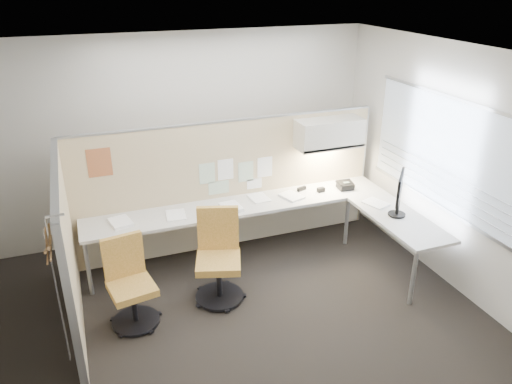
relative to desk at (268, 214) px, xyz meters
name	(u,v)px	position (x,y,z in m)	size (l,w,h in m)	color
floor	(227,320)	(-0.93, -1.13, -0.61)	(5.50, 4.50, 0.01)	black
ceiling	(220,58)	(-0.93, -1.13, 2.20)	(5.50, 4.50, 0.01)	white
wall_back	(175,138)	(-0.93, 1.12, 0.80)	(5.50, 0.02, 2.80)	beige
wall_front	(336,357)	(-0.93, -3.38, 0.80)	(5.50, 0.02, 2.80)	beige
wall_right	(451,168)	(1.82, -1.13, 0.80)	(0.02, 4.50, 2.80)	beige
window_pane	(452,156)	(1.79, -1.13, 0.95)	(0.01, 2.80, 1.30)	#909BA8
partition_back	(229,185)	(-0.38, 0.47, 0.27)	(4.10, 0.06, 1.75)	#CCB68D
partition_left	(69,253)	(-2.43, -0.63, 0.27)	(0.06, 2.20, 1.75)	#CCB68D
desk	(268,214)	(0.00, 0.00, 0.00)	(4.00, 2.07, 0.73)	beige
overhead_bin	(329,133)	(0.97, 0.26, 0.91)	(0.90, 0.36, 0.38)	beige
task_light_strip	(328,148)	(0.97, 0.26, 0.70)	(0.60, 0.06, 0.02)	#FFEABF
pinned_papers	(235,174)	(-0.30, 0.44, 0.43)	(1.01, 0.00, 0.47)	#8CBF8C
poster	(99,163)	(-1.98, 0.44, 0.82)	(0.28, 0.00, 0.35)	orange
chair_left	(130,285)	(-1.88, -0.76, -0.15)	(0.52, 0.54, 0.96)	black
chair_right	(219,259)	(-0.87, -0.65, -0.11)	(0.62, 0.64, 1.06)	black
monitor	(399,192)	(1.37, -0.83, 0.44)	(0.36, 0.41, 0.54)	black
phone	(345,185)	(1.18, 0.11, 0.18)	(0.22, 0.21, 0.12)	black
stapler	(302,189)	(0.60, 0.28, 0.15)	(0.14, 0.04, 0.05)	black
tape_dispenser	(321,190)	(0.83, 0.14, 0.16)	(0.10, 0.06, 0.06)	black
coat_hook	(51,258)	(-2.51, -1.63, 0.82)	(0.18, 0.45, 1.34)	silver
paper_stack_0	(120,222)	(-1.84, 0.14, 0.15)	(0.23, 0.30, 0.04)	white
paper_stack_1	(176,215)	(-1.18, 0.12, 0.14)	(0.23, 0.30, 0.02)	white
paper_stack_2	(231,207)	(-0.49, 0.06, 0.15)	(0.23, 0.30, 0.05)	white
paper_stack_3	(259,198)	(-0.04, 0.23, 0.14)	(0.23, 0.30, 0.01)	white
paper_stack_4	(292,196)	(0.38, 0.12, 0.14)	(0.23, 0.30, 0.03)	white
paper_stack_5	(376,203)	(1.31, -0.45, 0.14)	(0.23, 0.30, 0.02)	white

